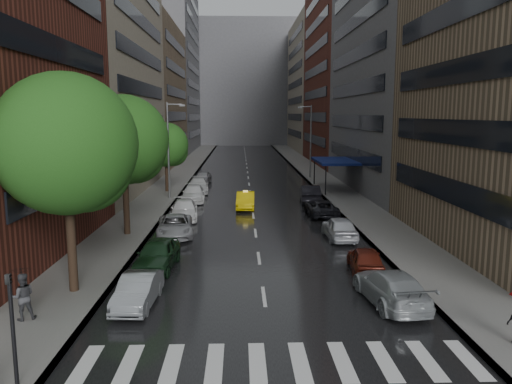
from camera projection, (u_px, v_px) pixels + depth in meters
ground at (269, 336)px, 18.32m from camera, size 220.00×220.00×0.00m
road at (248, 174)px, 67.69m from camera, size 14.00×140.00×0.01m
sidewalk_left at (181, 174)px, 67.40m from camera, size 4.00×140.00×0.15m
sidewalk_right at (314, 173)px, 67.97m from camera, size 4.00×140.00×0.15m
crosswalk at (279, 362)px, 16.35m from camera, size 13.15×2.80×0.01m
buildings_left at (145, 60)px, 73.42m from camera, size 8.00×108.00×38.00m
buildings_right at (350, 66)px, 72.45m from camera, size 8.05×109.10×36.00m
building_far at (244, 84)px, 132.36m from camera, size 40.00×14.00×32.00m
tree_near at (66, 144)px, 21.61m from camera, size 6.21×6.21×9.89m
tree_mid at (124, 140)px, 32.37m from camera, size 5.87×5.87×9.35m
tree_far at (166, 145)px, 51.00m from camera, size 4.54×4.54×7.23m
taxi at (246, 200)px, 42.83m from camera, size 1.67×4.42×1.44m
parked_cars_left at (186, 206)px, 40.03m from camera, size 2.79×42.04×1.59m
parked_cars_right at (337, 225)px, 33.25m from camera, size 2.55×30.04×1.61m
ped_black_umbrella at (22, 289)px, 19.24m from camera, size 1.11×1.01×2.09m
traffic_light at (12, 320)px, 14.29m from camera, size 0.18×0.15×3.45m
street_lamp_left at (169, 148)px, 46.94m from camera, size 1.74×0.22×9.00m
street_lamp_right at (310, 140)px, 62.24m from camera, size 1.74×0.22×9.00m
awning at (335, 161)px, 52.68m from camera, size 4.00×8.00×3.12m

